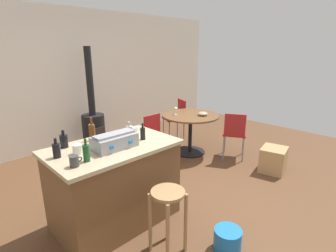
# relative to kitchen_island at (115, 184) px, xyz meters

# --- Properties ---
(ground_plane) EXTENTS (8.80, 8.80, 0.00)m
(ground_plane) POSITION_rel_kitchen_island_xyz_m (0.78, -0.03, -0.47)
(ground_plane) COLOR brown
(back_wall) EXTENTS (8.00, 0.10, 2.70)m
(back_wall) POSITION_rel_kitchen_island_xyz_m (0.78, 2.81, 0.88)
(back_wall) COLOR silver
(back_wall) RESTS_ON ground_plane
(kitchen_island) EXTENTS (1.37, 0.84, 0.94)m
(kitchen_island) POSITION_rel_kitchen_island_xyz_m (0.00, 0.00, 0.00)
(kitchen_island) COLOR brown
(kitchen_island) RESTS_ON ground_plane
(wooden_stool) EXTENTS (0.33, 0.33, 0.66)m
(wooden_stool) POSITION_rel_kitchen_island_xyz_m (0.09, -0.76, 0.01)
(wooden_stool) COLOR #A37A4C
(wooden_stool) RESTS_ON ground_plane
(dining_table) EXTENTS (1.06, 1.06, 0.75)m
(dining_table) POSITION_rel_kitchen_island_xyz_m (2.19, 0.78, 0.11)
(dining_table) COLOR black
(dining_table) RESTS_ON ground_plane
(folding_chair_near) EXTENTS (0.52, 0.52, 0.88)m
(folding_chair_near) POSITION_rel_kitchen_island_xyz_m (2.55, 1.49, 0.06)
(folding_chair_near) COLOR maroon
(folding_chair_near) RESTS_ON ground_plane
(folding_chair_far) EXTENTS (0.41, 0.41, 0.86)m
(folding_chair_far) POSITION_rel_kitchen_island_xyz_m (1.39, 0.83, 0.04)
(folding_chair_far) COLOR maroon
(folding_chair_far) RESTS_ON ground_plane
(folding_chair_left) EXTENTS (0.55, 0.55, 0.86)m
(folding_chair_left) POSITION_rel_kitchen_island_xyz_m (2.53, 0.03, 0.04)
(folding_chair_left) COLOR maroon
(folding_chair_left) RESTS_ON ground_plane
(wood_stove) EXTENTS (0.44, 0.45, 1.98)m
(wood_stove) POSITION_rel_kitchen_island_xyz_m (1.00, 2.29, 0.02)
(wood_stove) COLOR black
(wood_stove) RESTS_ON ground_plane
(toolbox) EXTENTS (0.46, 0.25, 0.17)m
(toolbox) POSITION_rel_kitchen_island_xyz_m (-0.02, -0.08, 0.55)
(toolbox) COLOR gray
(toolbox) RESTS_ON kitchen_island
(bottle_0) EXTENTS (0.08, 0.08, 0.19)m
(bottle_0) POSITION_rel_kitchen_island_xyz_m (0.30, 0.10, 0.54)
(bottle_0) COLOR #B7B2AD
(bottle_0) RESTS_ON kitchen_island
(bottle_1) EXTENTS (0.07, 0.07, 0.19)m
(bottle_1) POSITION_rel_kitchen_island_xyz_m (-0.56, 0.09, 0.54)
(bottle_1) COLOR black
(bottle_1) RESTS_ON kitchen_island
(bottle_2) EXTENTS (0.06, 0.06, 0.26)m
(bottle_2) POSITION_rel_kitchen_island_xyz_m (-0.07, 0.30, 0.57)
(bottle_2) COLOR #B7B2AD
(bottle_2) RESTS_ON kitchen_island
(bottle_3) EXTENTS (0.08, 0.08, 0.19)m
(bottle_3) POSITION_rel_kitchen_island_xyz_m (-0.40, 0.30, 0.54)
(bottle_3) COLOR black
(bottle_3) RESTS_ON kitchen_island
(bottle_4) EXTENTS (0.06, 0.06, 0.30)m
(bottle_4) POSITION_rel_kitchen_island_xyz_m (-0.13, 0.19, 0.58)
(bottle_4) COLOR #603314
(bottle_4) RESTS_ON kitchen_island
(bottle_5) EXTENTS (0.06, 0.06, 0.19)m
(bottle_5) POSITION_rel_kitchen_island_xyz_m (0.36, -0.08, 0.54)
(bottle_5) COLOR black
(bottle_5) RESTS_ON kitchen_island
(bottle_6) EXTENTS (0.06, 0.06, 0.22)m
(bottle_6) POSITION_rel_kitchen_island_xyz_m (-0.40, -0.19, 0.55)
(bottle_6) COLOR #194C23
(bottle_6) RESTS_ON kitchen_island
(cup_0) EXTENTS (0.12, 0.08, 0.08)m
(cup_0) POSITION_rel_kitchen_island_xyz_m (0.42, 0.15, 0.51)
(cup_0) COLOR white
(cup_0) RESTS_ON kitchen_island
(cup_1) EXTENTS (0.12, 0.09, 0.10)m
(cup_1) POSITION_rel_kitchen_island_xyz_m (-0.38, 0.04, 0.52)
(cup_1) COLOR white
(cup_1) RESTS_ON kitchen_island
(cup_2) EXTENTS (0.12, 0.08, 0.10)m
(cup_2) POSITION_rel_kitchen_island_xyz_m (-0.53, -0.21, 0.52)
(cup_2) COLOR #383838
(cup_2) RESTS_ON kitchen_island
(wine_glass) EXTENTS (0.07, 0.07, 0.14)m
(wine_glass) POSITION_rel_kitchen_island_xyz_m (2.00, 0.98, 0.39)
(wine_glass) COLOR silver
(wine_glass) RESTS_ON dining_table
(serving_bowl) EXTENTS (0.18, 0.18, 0.07)m
(serving_bowl) POSITION_rel_kitchen_island_xyz_m (2.30, 0.58, 0.32)
(serving_bowl) COLOR tan
(serving_bowl) RESTS_ON dining_table
(cardboard_box) EXTENTS (0.49, 0.46, 0.40)m
(cardboard_box) POSITION_rel_kitchen_island_xyz_m (2.56, -0.70, -0.27)
(cardboard_box) COLOR tan
(cardboard_box) RESTS_ON ground_plane
(plastic_bucket) EXTENTS (0.28, 0.28, 0.23)m
(plastic_bucket) POSITION_rel_kitchen_island_xyz_m (0.52, -1.17, -0.36)
(plastic_bucket) COLOR blue
(plastic_bucket) RESTS_ON ground_plane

